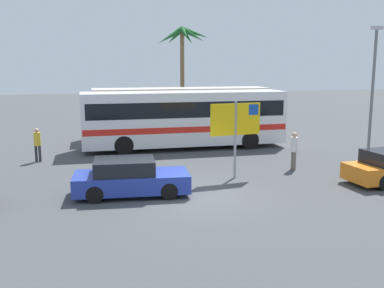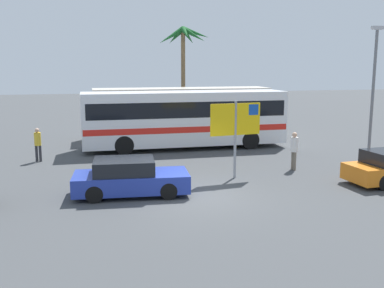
# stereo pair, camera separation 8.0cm
# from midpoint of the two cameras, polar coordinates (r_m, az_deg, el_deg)

# --- Properties ---
(ground) EXTENTS (120.00, 120.00, 0.00)m
(ground) POSITION_cam_midpoint_polar(r_m,az_deg,el_deg) (15.88, 0.62, -6.83)
(ground) COLOR #424447
(bus_front_coach) EXTENTS (11.23, 2.50, 3.17)m
(bus_front_coach) POSITION_cam_midpoint_polar(r_m,az_deg,el_deg) (24.80, -0.84, 3.53)
(bus_front_coach) COLOR white
(bus_front_coach) RESTS_ON ground
(bus_rear_coach) EXTENTS (11.23, 2.50, 3.17)m
(bus_rear_coach) POSITION_cam_midpoint_polar(r_m,az_deg,el_deg) (28.66, -1.19, 4.42)
(bus_rear_coach) COLOR silver
(bus_rear_coach) RESTS_ON ground
(ferry_sign) EXTENTS (2.19, 0.32, 3.20)m
(ferry_sign) POSITION_cam_midpoint_polar(r_m,az_deg,el_deg) (18.19, 5.86, 2.79)
(ferry_sign) COLOR gray
(ferry_sign) RESTS_ON ground
(car_blue) EXTENTS (4.22, 2.07, 1.32)m
(car_blue) POSITION_cam_midpoint_polar(r_m,az_deg,el_deg) (16.14, -7.90, -4.31)
(car_blue) COLOR #23389E
(car_blue) RESTS_ON ground
(pedestrian_near_sign) EXTENTS (0.32, 0.32, 1.70)m
(pedestrian_near_sign) POSITION_cam_midpoint_polar(r_m,az_deg,el_deg) (20.23, 13.10, -0.48)
(pedestrian_near_sign) COLOR #706656
(pedestrian_near_sign) RESTS_ON ground
(pedestrian_by_bus) EXTENTS (0.32, 0.32, 1.64)m
(pedestrian_by_bus) POSITION_cam_midpoint_polar(r_m,az_deg,el_deg) (22.64, -19.10, 0.24)
(pedestrian_by_bus) COLOR #2D2D33
(pedestrian_by_bus) RESTS_ON ground
(lamp_post_left_side) EXTENTS (0.56, 0.20, 6.40)m
(lamp_post_left_side) POSITION_cam_midpoint_polar(r_m,az_deg,el_deg) (22.84, 22.33, 6.59)
(lamp_post_left_side) COLOR slate
(lamp_post_left_side) RESTS_ON ground
(palm_tree_seaside) EXTENTS (4.00, 3.95, 7.52)m
(palm_tree_seaside) POSITION_cam_midpoint_polar(r_m,az_deg,el_deg) (34.59, -1.07, 12.70)
(palm_tree_seaside) COLOR brown
(palm_tree_seaside) RESTS_ON ground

